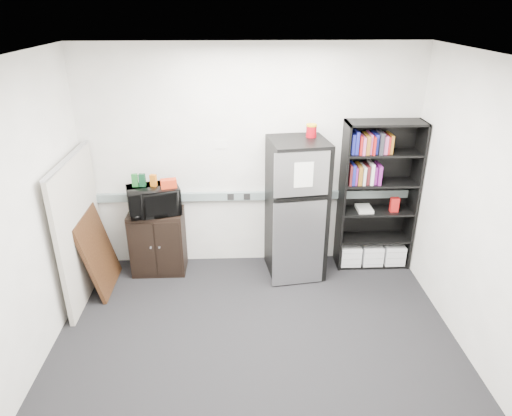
# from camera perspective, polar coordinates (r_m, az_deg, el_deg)

# --- Properties ---
(floor) EXTENTS (4.00, 4.00, 0.00)m
(floor) POSITION_cam_1_polar(r_m,az_deg,el_deg) (4.63, 0.08, -17.33)
(floor) COLOR black
(floor) RESTS_ON ground
(wall_back) EXTENTS (4.00, 0.02, 2.70)m
(wall_back) POSITION_cam_1_polar(r_m,az_deg,el_deg) (5.48, -0.67, 6.00)
(wall_back) COLOR silver
(wall_back) RESTS_ON floor
(wall_right) EXTENTS (0.02, 3.50, 2.70)m
(wall_right) POSITION_cam_1_polar(r_m,az_deg,el_deg) (4.42, 27.01, -1.51)
(wall_right) COLOR silver
(wall_right) RESTS_ON floor
(wall_left) EXTENTS (0.02, 3.50, 2.70)m
(wall_left) POSITION_cam_1_polar(r_m,az_deg,el_deg) (4.28, -27.75, -2.44)
(wall_left) COLOR silver
(wall_left) RESTS_ON floor
(ceiling) EXTENTS (4.00, 3.50, 0.02)m
(ceiling) POSITION_cam_1_polar(r_m,az_deg,el_deg) (3.47, 0.11, 18.11)
(ceiling) COLOR white
(ceiling) RESTS_ON wall_back
(electrical_raceway) EXTENTS (3.92, 0.05, 0.10)m
(electrical_raceway) POSITION_cam_1_polar(r_m,az_deg,el_deg) (5.61, -0.64, 1.54)
(electrical_raceway) COLOR gray
(electrical_raceway) RESTS_ON wall_back
(wall_note) EXTENTS (0.14, 0.00, 0.10)m
(wall_note) POSITION_cam_1_polar(r_m,az_deg,el_deg) (5.42, -4.41, 7.93)
(wall_note) COLOR white
(wall_note) RESTS_ON wall_back
(bookshelf) EXTENTS (0.90, 0.34, 1.85)m
(bookshelf) POSITION_cam_1_polar(r_m,az_deg,el_deg) (5.71, 14.92, 1.25)
(bookshelf) COLOR black
(bookshelf) RESTS_ON floor
(cubicle_partition) EXTENTS (0.06, 1.30, 1.62)m
(cubicle_partition) POSITION_cam_1_polar(r_m,az_deg,el_deg) (5.36, -21.18, -2.40)
(cubicle_partition) COLOR #ACA598
(cubicle_partition) RESTS_ON floor
(cabinet) EXTENTS (0.64, 0.43, 0.80)m
(cabinet) POSITION_cam_1_polar(r_m,az_deg,el_deg) (5.72, -12.13, -4.14)
(cabinet) COLOR black
(cabinet) RESTS_ON floor
(microwave) EXTENTS (0.68, 0.55, 0.32)m
(microwave) POSITION_cam_1_polar(r_m,az_deg,el_deg) (5.46, -12.67, 0.97)
(microwave) COLOR black
(microwave) RESTS_ON cabinet
(snack_box_a) EXTENTS (0.08, 0.06, 0.15)m
(snack_box_a) POSITION_cam_1_polar(r_m,az_deg,el_deg) (5.45, -14.90, 3.36)
(snack_box_a) COLOR #185621
(snack_box_a) RESTS_ON microwave
(snack_box_b) EXTENTS (0.07, 0.06, 0.15)m
(snack_box_b) POSITION_cam_1_polar(r_m,az_deg,el_deg) (5.43, -14.03, 3.39)
(snack_box_b) COLOR #0B341C
(snack_box_b) RESTS_ON microwave
(snack_box_c) EXTENTS (0.08, 0.07, 0.14)m
(snack_box_c) POSITION_cam_1_polar(r_m,az_deg,el_deg) (5.41, -12.70, 3.38)
(snack_box_c) COLOR #C36312
(snack_box_c) RESTS_ON microwave
(snack_bag) EXTENTS (0.20, 0.14, 0.10)m
(snack_bag) POSITION_cam_1_polar(r_m,az_deg,el_deg) (5.34, -10.87, 3.04)
(snack_bag) COLOR #B72D12
(snack_bag) RESTS_ON microwave
(refrigerator) EXTENTS (0.71, 0.74, 1.68)m
(refrigerator) POSITION_cam_1_polar(r_m,az_deg,el_deg) (5.40, 5.05, -0.18)
(refrigerator) COLOR black
(refrigerator) RESTS_ON floor
(coffee_can) EXTENTS (0.12, 0.12, 0.17)m
(coffee_can) POSITION_cam_1_polar(r_m,az_deg,el_deg) (5.24, 6.94, 9.69)
(coffee_can) COLOR #9D0711
(coffee_can) RESTS_ON refrigerator
(framed_poster) EXTENTS (0.27, 0.74, 0.93)m
(framed_poster) POSITION_cam_1_polar(r_m,az_deg,el_deg) (5.54, -19.11, -5.15)
(framed_poster) COLOR black
(framed_poster) RESTS_ON floor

